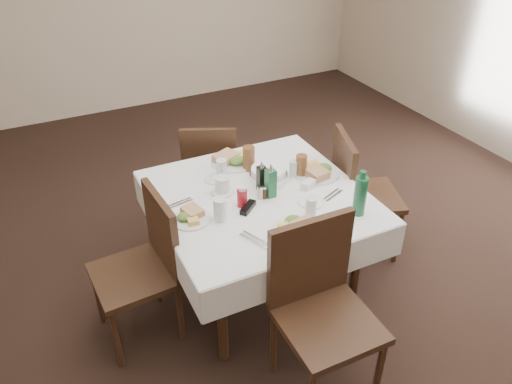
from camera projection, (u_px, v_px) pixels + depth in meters
ground_plane at (265, 281)px, 3.56m from camera, size 7.00×7.00×0.00m
room_shell at (268, 41)px, 2.63m from camera, size 6.04×7.04×2.80m
dining_table at (259, 206)px, 3.16m from camera, size 1.29×1.29×0.76m
chair_north at (211, 167)px, 3.92m from camera, size 0.55×0.55×0.88m
chair_south at (319, 299)px, 2.61m from camera, size 0.49×0.49×1.02m
chair_east at (356, 188)px, 3.58m from camera, size 0.58×0.58×0.96m
chair_west at (147, 260)px, 2.93m from camera, size 0.48×0.48×0.96m
meal_north at (233, 160)px, 3.44m from camera, size 0.31×0.31×0.07m
meal_south at (297, 227)px, 2.80m from camera, size 0.28×0.28×0.06m
meal_east at (317, 171)px, 3.31m from camera, size 0.30×0.30×0.06m
meal_west at (191, 216)px, 2.89m from camera, size 0.23×0.23×0.05m
side_plate_a at (216, 179)px, 3.27m from camera, size 0.15×0.15×0.01m
side_plate_b at (311, 202)px, 3.04m from camera, size 0.16×0.16×0.01m
water_n at (222, 169)px, 3.26m from camera, size 0.07×0.07×0.13m
water_s at (311, 207)px, 2.91m from camera, size 0.06×0.06×0.12m
water_e at (294, 168)px, 3.28m from camera, size 0.06×0.06×0.11m
water_w at (220, 209)px, 2.86m from camera, size 0.08×0.08×0.14m
iced_tea_a at (249, 158)px, 3.34m from camera, size 0.08×0.08×0.17m
iced_tea_b at (301, 166)px, 3.27m from camera, size 0.07×0.07×0.15m
bread_basket at (268, 174)px, 3.25m from camera, size 0.25×0.25×0.08m
oil_cruet_dark at (262, 178)px, 3.11m from camera, size 0.05×0.05×0.21m
oil_cruet_green at (271, 182)px, 3.05m from camera, size 0.06×0.06×0.24m
ketchup_bottle at (242, 197)px, 2.98m from camera, size 0.06×0.06×0.13m
salt_shaker at (260, 192)px, 3.06m from camera, size 0.04×0.04×0.09m
pepper_shaker at (264, 192)px, 3.07m from camera, size 0.04×0.04×0.09m
coffee_mug at (222, 185)px, 3.12m from camera, size 0.15×0.15×0.11m
sunglasses at (248, 207)px, 2.97m from camera, size 0.14×0.12×0.03m
green_bottle at (360, 195)px, 2.88m from camera, size 0.08×0.08×0.29m
sugar_caddy at (308, 184)px, 3.18m from camera, size 0.11×0.09×0.05m
cutlery_n at (245, 158)px, 3.50m from camera, size 0.04×0.17×0.01m
cutlery_s at (255, 240)px, 2.73m from camera, size 0.12×0.20×0.01m
cutlery_e at (333, 195)px, 3.11m from camera, size 0.17×0.10×0.01m
cutlery_w at (180, 203)px, 3.03m from camera, size 0.17×0.07×0.01m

